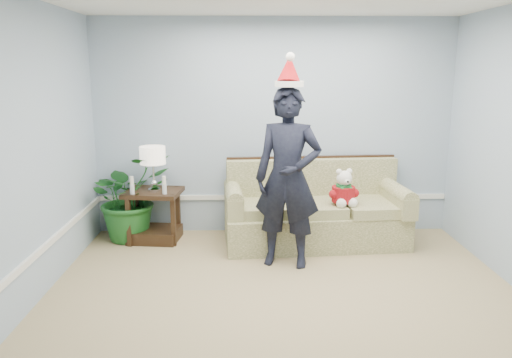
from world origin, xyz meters
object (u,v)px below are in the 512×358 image
at_px(sofa, 314,213).
at_px(teddy_bear, 344,192).
at_px(table_lamp, 153,157).
at_px(man, 288,178).
at_px(side_table, 154,221).
at_px(houseplant, 130,197).

xyz_separation_m(sofa, teddy_bear, (0.30, -0.24, 0.33)).
relative_size(table_lamp, man, 0.28).
bearing_deg(man, sofa, 75.05).
height_order(side_table, man, man).
xyz_separation_m(side_table, man, (1.57, -0.80, 0.71)).
height_order(table_lamp, man, man).
bearing_deg(man, table_lamp, 167.00).
distance_m(table_lamp, man, 1.73).
relative_size(sofa, teddy_bear, 5.04).
relative_size(sofa, table_lamp, 4.07).
distance_m(table_lamp, teddy_bear, 2.29).
height_order(sofa, teddy_bear, sofa).
relative_size(side_table, man, 0.37).
bearing_deg(teddy_bear, table_lamp, 161.12).
relative_size(houseplant, teddy_bear, 2.45).
height_order(sofa, houseplant, houseplant).
xyz_separation_m(houseplant, teddy_bear, (2.56, -0.39, 0.15)).
distance_m(sofa, table_lamp, 2.06).
bearing_deg(side_table, teddy_bear, -8.19).
bearing_deg(houseplant, man, -24.75).
xyz_separation_m(man, teddy_bear, (0.69, 0.47, -0.27)).
distance_m(sofa, teddy_bear, 0.51).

